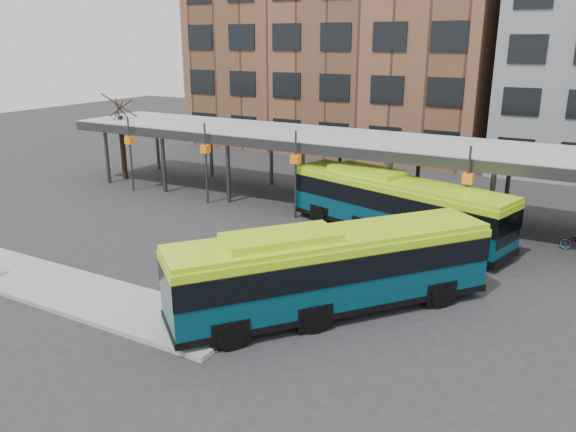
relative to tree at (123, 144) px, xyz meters
name	(u,v)px	position (x,y,z in m)	size (l,w,h in m)	color
ground	(243,296)	(18.00, -12.00, -2.43)	(120.00, 120.00, 0.00)	#28282B
boarding_island	(80,293)	(12.50, -15.00, -2.34)	(14.00, 3.00, 0.18)	gray
canopy	(370,143)	(17.94, 0.87, 1.47)	(40.00, 6.53, 4.80)	#999B9E
tree	(123,144)	(0.00, 0.00, 0.00)	(1.64, 1.64, 5.60)	black
building_brick	(347,21)	(8.00, 20.00, 8.57)	(26.00, 14.00, 22.00)	brown
bus_front	(331,268)	(21.42, -11.50, -0.76)	(9.27, 10.65, 3.22)	#06384A
bus_rear	(395,204)	(20.70, -2.49, -0.78)	(11.73, 5.53, 3.17)	#06384A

